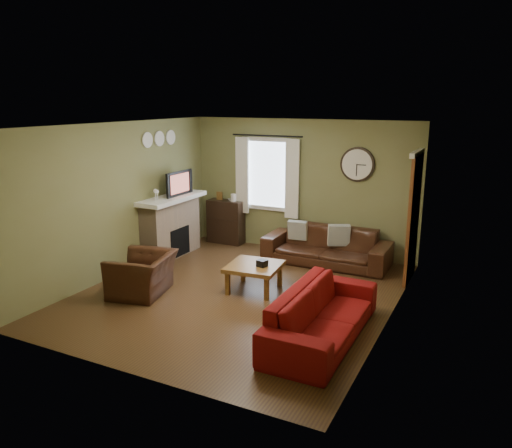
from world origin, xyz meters
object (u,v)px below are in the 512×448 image
at_px(bookshelf, 226,222).
at_px(sofa_red, 322,314).
at_px(coffee_table, 254,277).
at_px(armchair, 142,274).
at_px(sofa_brown, 326,246).

bearing_deg(bookshelf, sofa_red, -44.91).
xyz_separation_m(bookshelf, coffee_table, (1.76, -2.17, -0.24)).
distance_m(sofa_red, armchair, 3.01).
bearing_deg(coffee_table, sofa_brown, 71.43).
distance_m(sofa_brown, sofa_red, 3.00).
height_order(sofa_brown, coffee_table, sofa_brown).
height_order(bookshelf, coffee_table, bookshelf).
bearing_deg(armchair, bookshelf, 171.58).
relative_size(bookshelf, coffee_table, 1.13).
bearing_deg(coffee_table, sofa_red, -35.76).
distance_m(bookshelf, sofa_red, 4.61).
height_order(bookshelf, sofa_brown, bookshelf).
bearing_deg(bookshelf, sofa_brown, -9.51).
distance_m(armchair, coffee_table, 1.75).
bearing_deg(sofa_red, bookshelf, 45.09).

